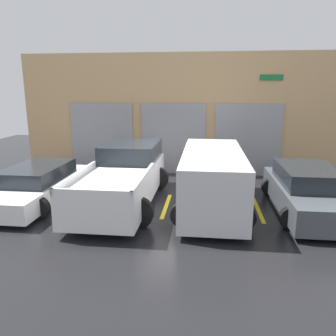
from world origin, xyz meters
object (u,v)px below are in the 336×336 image
sedan_white (37,184)px  van_right (212,178)px  sedan_side (308,191)px  pickup_truck (124,177)px

sedan_white → van_right: size_ratio=0.93×
sedan_white → van_right: (5.62, -0.03, 0.40)m
sedan_white → sedan_side: size_ratio=1.04×
pickup_truck → van_right: bearing=-5.9°
pickup_truck → van_right: 2.83m
sedan_white → pickup_truck: bearing=5.3°
pickup_truck → sedan_side: pickup_truck is taller
sedan_side → pickup_truck: bearing=177.3°
sedan_white → sedan_side: bearing=-0.0°
sedan_white → van_right: van_right is taller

